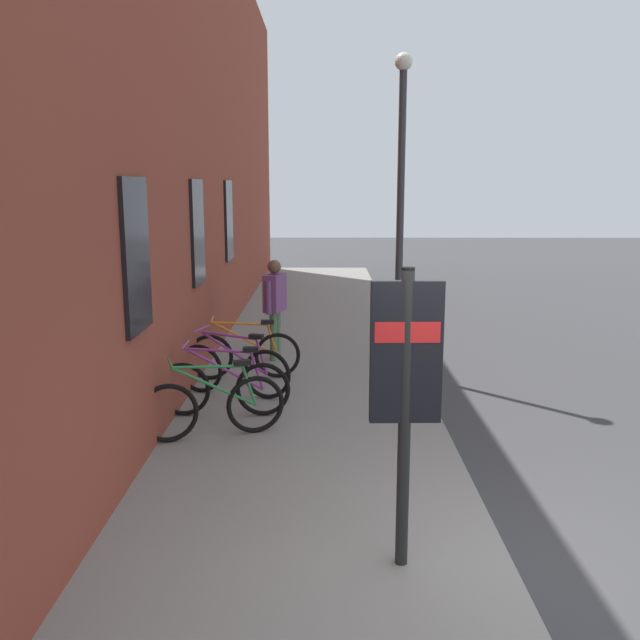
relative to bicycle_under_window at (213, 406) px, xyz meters
name	(u,v)px	position (x,y,z in m)	size (l,w,h in m)	color
ground	(476,375)	(3.20, -3.86, -0.51)	(60.00, 60.00, 0.00)	#38383A
sidewalk_pavement	(313,344)	(5.20, -1.11, -0.45)	(24.00, 3.50, 0.12)	gray
station_facade	(210,132)	(6.19, 0.94, 3.64)	(22.00, 0.65, 8.30)	brown
bicycle_under_window	(213,406)	(0.00, 0.00, 0.00)	(0.69, 1.70, 0.97)	black
bicycle_beside_lamp	(224,387)	(0.79, -0.01, 0.00)	(0.48, 1.77, 0.97)	black
bicycle_leaning_wall	(233,369)	(1.67, -0.02, 0.00)	(0.65, 1.71, 0.97)	black
bicycle_mid_rack	(244,354)	(2.56, -0.08, 0.00)	(0.48, 1.77, 0.97)	black
transit_info_sign	(406,372)	(-2.80, -1.95, 1.21)	(0.10, 0.55, 2.40)	black
pedestrian_by_facade	(275,299)	(3.79, -0.48, 0.67)	(0.63, 0.39, 1.74)	#4C724C
street_lamp	(401,185)	(3.40, -2.56, 2.60)	(0.28, 0.28, 5.02)	#333338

